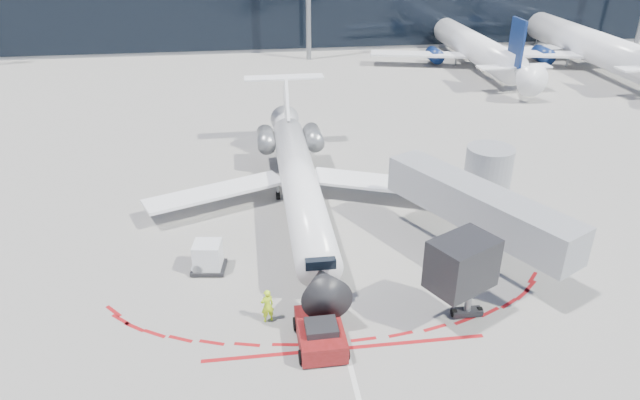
{
  "coord_description": "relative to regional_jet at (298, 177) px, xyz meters",
  "views": [
    {
      "loc": [
        -4.07,
        -32.6,
        19.2
      ],
      "look_at": [
        0.14,
        -0.76,
        2.68
      ],
      "focal_mm": 32.0,
      "sensor_mm": 36.0,
      "label": 1
    }
  ],
  "objects": [
    {
      "name": "safety_cone_right",
      "position": [
        -0.92,
        -13.16,
        -1.99
      ],
      "size": [
        0.38,
        0.38,
        0.53
      ],
      "primitive_type": "cone",
      "color": "#EF3505",
      "rests_on": "ground"
    },
    {
      "name": "apron_centerline",
      "position": [
        0.8,
        -1.7,
        -2.25
      ],
      "size": [
        0.25,
        40.0,
        0.01
      ],
      "primitive_type": "cube",
      "color": "silver",
      "rests_on": "ground"
    },
    {
      "name": "regional_jet",
      "position": [
        0.0,
        0.0,
        0.0
      ],
      "size": [
        21.86,
        26.95,
        6.75
      ],
      "color": "white",
      "rests_on": "ground"
    },
    {
      "name": "pushback_tug",
      "position": [
        -0.4,
        -14.7,
        -1.61
      ],
      "size": [
        2.45,
        5.63,
        1.46
      ],
      "rotation": [
        0.0,
        0.0,
        0.02
      ],
      "color": "#5F0F0D",
      "rests_on": "ground"
    },
    {
      "name": "bg_airliner_2",
      "position": [
        42.28,
        36.6,
        3.53
      ],
      "size": [
        35.78,
        37.89,
        11.58
      ],
      "primitive_type": null,
      "color": "white",
      "rests_on": "ground"
    },
    {
      "name": "ground",
      "position": [
        0.8,
        -3.7,
        -2.25
      ],
      "size": [
        260.0,
        260.0,
        0.0
      ],
      "primitive_type": "plane",
      "color": "gray",
      "rests_on": "ground"
    },
    {
      "name": "apron_stop_bar",
      "position": [
        0.8,
        -15.2,
        -2.25
      ],
      "size": [
        14.0,
        0.25,
        0.01
      ],
      "primitive_type": "cube",
      "color": "maroon",
      "rests_on": "ground"
    },
    {
      "name": "uld_container",
      "position": [
        -6.11,
        -7.46,
        -1.34
      ],
      "size": [
        2.17,
        1.92,
        1.84
      ],
      "rotation": [
        0.0,
        0.0,
        -0.13
      ],
      "color": "black",
      "rests_on": "ground"
    },
    {
      "name": "safety_cone_left",
      "position": [
        -6.99,
        -5.91,
        -2.0
      ],
      "size": [
        0.37,
        0.37,
        0.52
      ],
      "primitive_type": "cone",
      "color": "#EF3505",
      "rests_on": "ground"
    },
    {
      "name": "ramp_worker",
      "position": [
        -2.87,
        -12.6,
        -1.29
      ],
      "size": [
        0.81,
        0.66,
        1.93
      ],
      "primitive_type": "imported",
      "rotation": [
        0.0,
        0.0,
        3.45
      ],
      "color": "#C9FF1A",
      "rests_on": "ground"
    },
    {
      "name": "bg_airliner_1",
      "position": [
        27.26,
        38.98,
        2.92
      ],
      "size": [
        31.96,
        33.84,
        10.34
      ],
      "primitive_type": null,
      "color": "white",
      "rests_on": "ground"
    },
    {
      "name": "jet_bridge",
      "position": [
        10.59,
        -6.71,
        0.75
      ],
      "size": [
        10.03,
        15.2,
        4.9
      ],
      "color": "gray",
      "rests_on": "ground"
    }
  ]
}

